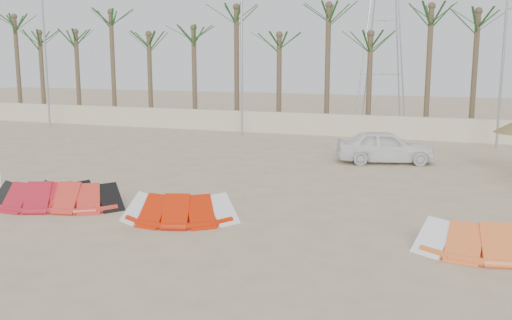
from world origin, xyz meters
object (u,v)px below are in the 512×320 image
at_px(kite_red_mid, 80,193).
at_px(car, 385,147).
at_px(kite_orange, 492,234).
at_px(kite_red_left, 50,192).
at_px(kite_red_right, 184,205).

distance_m(kite_red_mid, car, 13.53).
bearing_deg(kite_orange, car, 109.97).
xyz_separation_m(kite_red_mid, kite_orange, (12.02, -0.12, 0.00)).
relative_size(kite_red_mid, car, 0.76).
height_order(kite_red_left, kite_red_right, same).
bearing_deg(car, kite_red_right, 142.29).
bearing_deg(kite_red_mid, kite_red_right, -2.95).
distance_m(kite_red_left, kite_red_right, 4.73).
relative_size(kite_red_right, kite_orange, 0.96).
relative_size(kite_red_left, car, 0.85).
xyz_separation_m(kite_red_right, kite_orange, (8.25, 0.07, 0.00)).
relative_size(kite_red_left, kite_red_mid, 1.12).
xyz_separation_m(kite_red_right, car, (4.25, 11.09, 0.31)).
height_order(kite_red_mid, kite_red_right, same).
distance_m(kite_red_left, kite_orange, 12.98).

